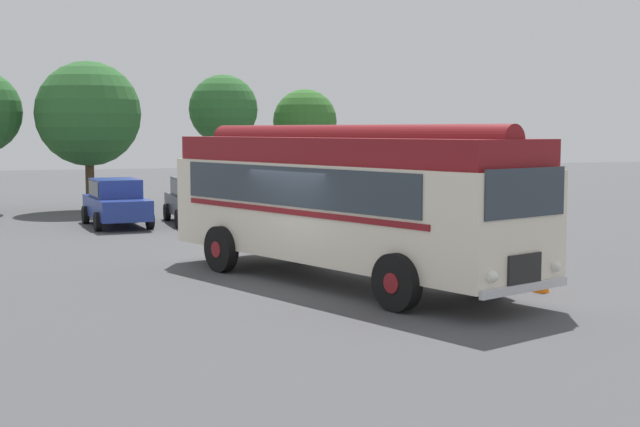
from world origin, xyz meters
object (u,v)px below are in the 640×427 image
(car_mid_left, at_px, (196,200))
(car_mid_right, at_px, (273,198))
(car_near_left, at_px, (116,202))
(traffic_cone, at_px, (541,279))
(car_far_right, at_px, (349,198))
(vintage_bus, at_px, (342,197))

(car_mid_left, height_order, car_mid_right, same)
(car_near_left, distance_m, traffic_cone, 17.37)
(car_near_left, distance_m, car_mid_left, 2.85)
(car_far_right, bearing_deg, traffic_cone, -95.00)
(car_near_left, relative_size, car_mid_left, 1.03)
(car_mid_right, bearing_deg, traffic_cone, -85.16)
(car_mid_right, xyz_separation_m, traffic_cone, (1.35, -15.97, -0.57))
(car_mid_left, bearing_deg, traffic_cone, -75.14)
(car_far_right, height_order, traffic_cone, car_far_right)
(vintage_bus, distance_m, traffic_cone, 4.60)
(car_mid_right, relative_size, car_far_right, 0.98)
(car_near_left, height_order, traffic_cone, car_near_left)
(car_far_right, xyz_separation_m, traffic_cone, (-1.31, -14.95, -0.57))
(car_mid_right, height_order, traffic_cone, car_mid_right)
(car_mid_right, bearing_deg, car_near_left, -178.93)
(car_mid_left, relative_size, traffic_cone, 7.65)
(car_mid_left, height_order, traffic_cone, car_mid_left)
(car_near_left, xyz_separation_m, car_far_right, (8.38, -0.91, 0.00))
(vintage_bus, relative_size, car_mid_left, 2.45)
(car_near_left, xyz_separation_m, car_mid_left, (2.85, 0.06, 0.00))
(car_near_left, height_order, car_mid_right, same)
(vintage_bus, xyz_separation_m, car_mid_right, (2.18, 13.49, -1.05))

